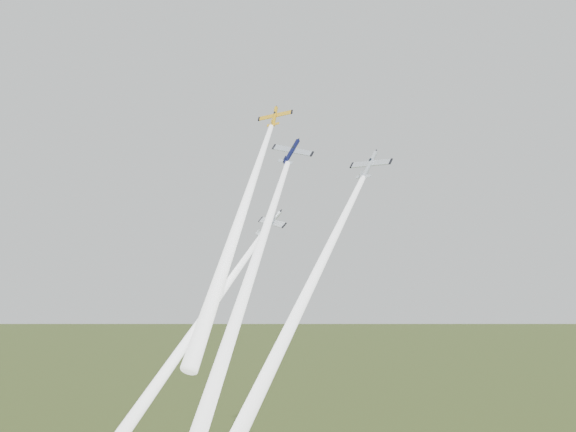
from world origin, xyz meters
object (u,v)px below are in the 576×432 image
object	(u,v)px
plane_yellow	(275,116)
plane_navy	(291,152)
plane_silver_right	(369,165)
plane_silver_low	(270,224)

from	to	relation	value
plane_yellow	plane_navy	size ratio (longest dim) A/B	0.94
plane_navy	plane_silver_right	bearing A→B (deg)	-0.54
plane_navy	plane_silver_low	bearing A→B (deg)	-111.49
plane_yellow	plane_navy	bearing A→B (deg)	-58.13
plane_navy	plane_silver_right	world-z (taller)	plane_navy
plane_silver_low	plane_silver_right	bearing A→B (deg)	48.97
plane_yellow	plane_silver_right	bearing A→B (deg)	-29.55
plane_silver_low	plane_navy	bearing A→B (deg)	100.04
plane_yellow	plane_silver_low	size ratio (longest dim) A/B	1.03
plane_navy	plane_silver_right	xyz separation A→B (m)	(14.26, 4.58, -3.25)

